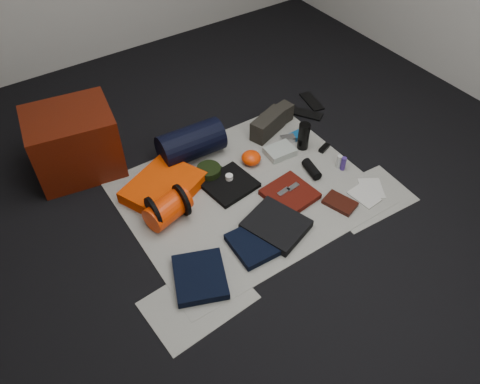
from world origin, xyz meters
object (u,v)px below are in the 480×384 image
sleeping_pad (164,187)px  paperback_book (340,203)px  stuff_sack (168,209)px  navy_duffel (191,143)px  compact_camera (288,139)px  red_cabinet (74,142)px  water_bottle (304,136)px

sleeping_pad → paperback_book: size_ratio=2.33×
sleeping_pad → paperback_book: (0.92, -0.76, -0.03)m
stuff_sack → navy_duffel: 0.62m
sleeping_pad → navy_duffel: bearing=32.3°
compact_camera → paperback_book: bearing=-80.6°
navy_duffel → compact_camera: 0.74m
red_cabinet → navy_duffel: 0.80m
sleeping_pad → water_bottle: (1.08, -0.16, 0.06)m
water_bottle → sleeping_pad: bearing=171.6°
red_cabinet → sleeping_pad: red_cabinet is taller
sleeping_pad → navy_duffel: (0.34, 0.22, 0.08)m
stuff_sack → navy_duffel: (0.43, 0.45, 0.04)m
red_cabinet → stuff_sack: red_cabinet is taller
water_bottle → compact_camera: 0.15m
water_bottle → compact_camera: bearing=111.7°
compact_camera → paperback_book: 0.72m
sleeping_pad → navy_duffel: 0.42m
red_cabinet → paperback_book: bearing=-36.0°
water_bottle → navy_duffel: bearing=152.8°
red_cabinet → compact_camera: (1.41, -0.59, -0.21)m
paperback_book → water_bottle: bearing=56.6°
stuff_sack → water_bottle: bearing=3.4°
compact_camera → paperback_book: (-0.12, -0.72, -0.01)m
red_cabinet → water_bottle: (1.46, -0.71, -0.12)m
sleeping_pad → compact_camera: size_ratio=4.54×
compact_camera → navy_duffel: bearing=178.1°
stuff_sack → water_bottle: size_ratio=1.37×
sleeping_pad → navy_duffel: navy_duffel is taller
red_cabinet → paperback_book: red_cabinet is taller
compact_camera → sleeping_pad: bearing=-163.6°
stuff_sack → red_cabinet: bearing=110.7°
sleeping_pad → navy_duffel: size_ratio=1.03×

